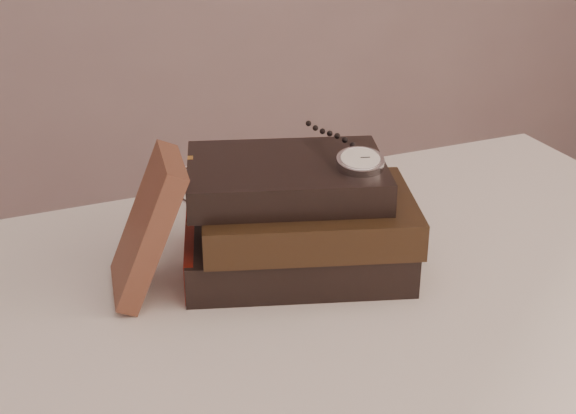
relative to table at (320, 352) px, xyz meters
name	(u,v)px	position (x,y,z in m)	size (l,w,h in m)	color
table	(320,352)	(0.00, 0.00, 0.00)	(1.00, 0.60, 0.75)	silver
book_stack	(298,220)	(-0.01, 0.05, 0.15)	(0.29, 0.24, 0.12)	black
journal	(147,227)	(-0.17, 0.06, 0.17)	(0.02, 0.10, 0.16)	#432319
pocket_watch	(358,160)	(0.05, 0.02, 0.22)	(0.06, 0.16, 0.02)	silver
eyeglasses	(217,182)	(-0.07, 0.15, 0.16)	(0.13, 0.14, 0.05)	silver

